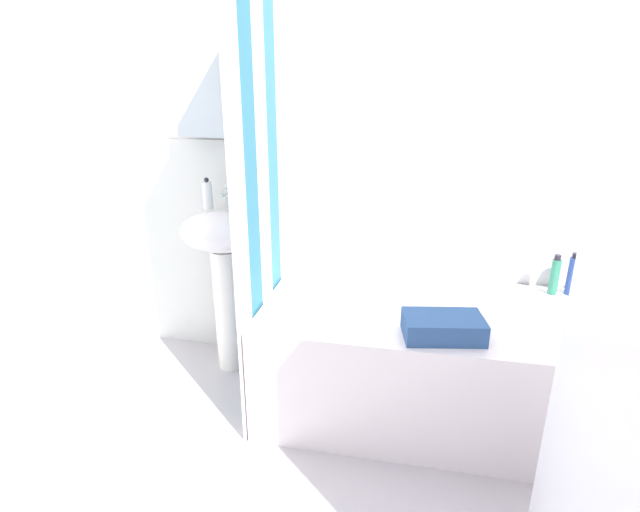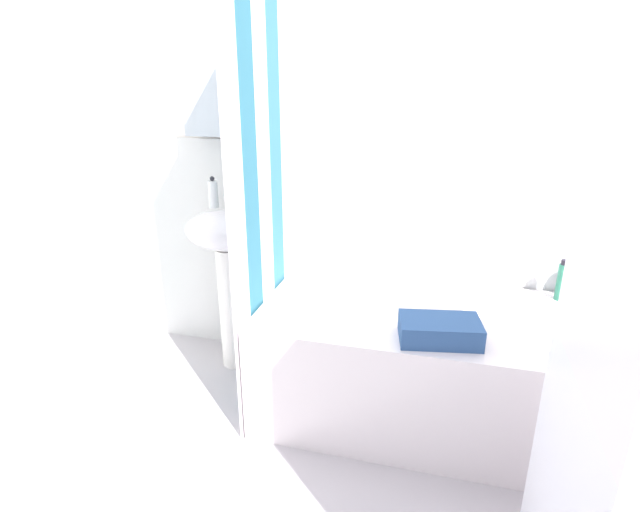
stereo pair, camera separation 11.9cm
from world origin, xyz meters
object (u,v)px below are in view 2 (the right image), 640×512
bathtub (441,367)px  towel_folded (440,330)px  lotion_bottle (561,281)px  toothbrush_cup (244,200)px  conditioner_bottle (611,290)px  sink (229,255)px  soap_dispenser (213,194)px  body_wash_bottle (580,281)px

bathtub → towel_folded: 0.39m
lotion_bottle → towel_folded: bearing=-134.4°
toothbrush_cup → lotion_bottle: bearing=2.1°
conditioner_bottle → towel_folded: conditioner_bottle is taller
sink → toothbrush_cup: (0.08, 0.04, 0.28)m
sink → towel_folded: sink is taller
soap_dispenser → conditioner_bottle: 1.93m
soap_dispenser → toothbrush_cup: 0.17m
body_wash_bottle → soap_dispenser: bearing=-177.9°
sink → soap_dispenser: (-0.09, 0.05, 0.31)m
bathtub → body_wash_bottle: 0.75m
bathtub → conditioner_bottle: bearing=21.7°
conditioner_bottle → soap_dispenser: bearing=-178.7°
soap_dispenser → conditioner_bottle: size_ratio=1.01×
toothbrush_cup → lotion_bottle: size_ratio=0.50×
sink → toothbrush_cup: bearing=27.7°
conditioner_bottle → towel_folded: bearing=-144.3°
bathtub → lotion_bottle: size_ratio=8.26×
soap_dispenser → towel_folded: (1.17, -0.48, -0.37)m
soap_dispenser → bathtub: soap_dispenser is taller
towel_folded → sink: bearing=158.4°
toothbrush_cup → lotion_bottle: (1.52, 0.06, -0.30)m
sink → toothbrush_cup: toothbrush_cup is taller
soap_dispenser → bathtub: bearing=-11.4°
body_wash_bottle → lotion_bottle: bearing=-170.3°
body_wash_bottle → conditioner_bottle: bearing=-9.6°
soap_dispenser → body_wash_bottle: size_ratio=0.79×
sink → bathtub: sink is taller
body_wash_bottle → lotion_bottle: body_wash_bottle is taller
sink → toothbrush_cup: 0.30m
sink → lotion_bottle: sink is taller
toothbrush_cup → towel_folded: 1.16m
conditioner_bottle → towel_folded: 0.90m
towel_folded → body_wash_bottle: bearing=42.1°
sink → body_wash_bottle: size_ratio=4.26×
bathtub → towel_folded: bearing=-94.8°
toothbrush_cup → body_wash_bottle: size_ratio=0.48×
bathtub → conditioner_bottle: size_ratio=10.17×
toothbrush_cup → lotion_bottle: 1.55m
bathtub → conditioner_bottle: (0.71, 0.28, 0.34)m
sink → soap_dispenser: bearing=150.5°
body_wash_bottle → towel_folded: body_wash_bottle is taller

